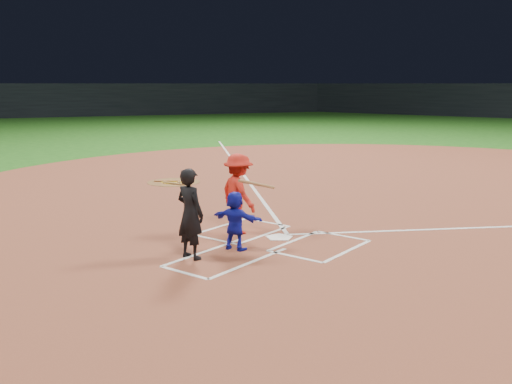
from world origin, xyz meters
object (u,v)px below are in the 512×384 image
Objects in this scene: home_plate at (279,237)px; catcher at (235,221)px; batter_at_plate at (238,194)px; on_deck_circle at (174,182)px; umpire at (190,214)px.

catcher is (-0.19, -1.20, 0.56)m from home_plate.
home_plate is at bearing -107.14° from catcher.
batter_at_plate is at bearing -62.03° from catcher.
catcher is (6.40, -4.68, 0.56)m from on_deck_circle.
on_deck_circle is 7.95m from catcher.
home_plate is 1.34m from catcher.
on_deck_circle is (-6.59, 3.48, -0.00)m from home_plate.
on_deck_circle is 1.03× the size of umpire.
umpire is 0.98× the size of batter_at_plate.
umpire is (-0.29, -0.92, 0.26)m from catcher.
batter_at_plate is (-0.93, -0.19, 0.84)m from home_plate.
home_plate is 0.35× the size of on_deck_circle.
umpire reaches higher than on_deck_circle.
umpire is at bearing -77.05° from batter_at_plate.
umpire is 1.98m from batter_at_plate.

